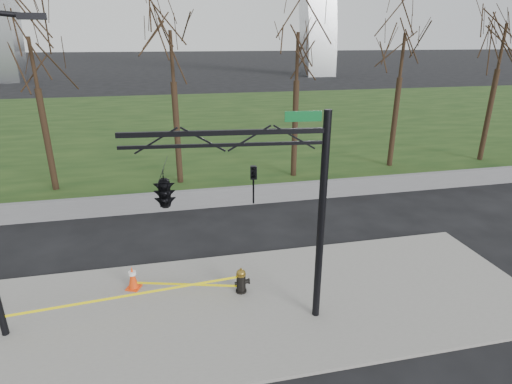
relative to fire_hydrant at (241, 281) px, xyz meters
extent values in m
plane|color=black|center=(-0.01, -0.64, -0.49)|extent=(500.00, 500.00, 0.00)
cube|color=gray|center=(-0.01, -0.64, -0.44)|extent=(18.00, 6.00, 0.10)
cube|color=black|center=(-0.01, 29.36, -0.46)|extent=(120.00, 40.00, 0.06)
cube|color=#59595B|center=(-0.01, 7.36, -0.04)|extent=(60.00, 0.30, 0.90)
cylinder|color=black|center=(-0.01, 0.00, -0.36)|extent=(0.34, 0.34, 0.06)
cylinder|color=black|center=(-0.01, 0.00, -0.09)|extent=(0.26, 0.26, 0.60)
cylinder|color=black|center=(0.20, 0.00, -0.04)|extent=(0.20, 0.16, 0.16)
cylinder|color=black|center=(-0.16, 0.00, -0.07)|extent=(0.10, 0.10, 0.10)
cylinder|color=olive|center=(-0.01, 0.00, 0.24)|extent=(0.30, 0.30, 0.06)
ellipsoid|color=olive|center=(-0.01, 0.00, 0.30)|extent=(0.28, 0.28, 0.21)
cylinder|color=olive|center=(-0.01, 0.00, 0.42)|extent=(0.06, 0.06, 0.08)
cube|color=#F63E0C|center=(-3.34, 0.92, -0.37)|extent=(0.54, 0.54, 0.04)
cone|color=#F63E0C|center=(-3.34, 0.92, 0.03)|extent=(0.31, 0.31, 0.74)
cylinder|color=white|center=(-3.34, 0.92, 0.16)|extent=(0.24, 0.24, 0.11)
cylinder|color=black|center=(-5.22, -0.31, 7.61)|extent=(1.21, 0.34, 0.22)
cube|color=black|center=(-4.63, -0.20, 7.56)|extent=(0.63, 0.33, 0.14)
cylinder|color=black|center=(1.89, -1.56, 2.51)|extent=(0.20, 0.20, 6.00)
cube|color=black|center=(-0.59, -1.30, 5.01)|extent=(4.99, 0.64, 0.12)
cube|color=black|center=(-0.59, -1.30, 4.71)|extent=(4.98, 0.60, 0.08)
cube|color=#0C5926|center=(1.30, -1.50, 5.36)|extent=(0.90, 0.13, 0.25)
imported|color=black|center=(0.10, -1.38, 3.66)|extent=(0.18, 0.22, 1.00)
imported|color=black|center=(-2.09, -1.15, 3.66)|extent=(0.78, 2.53, 1.00)
cube|color=yellow|center=(-3.30, -0.29, 0.17)|extent=(6.58, 0.58, 0.08)
cube|color=yellow|center=(-1.67, 0.46, -0.19)|extent=(3.33, 0.93, 0.08)
camera|label=1|loc=(-1.89, -10.80, 7.12)|focal=28.68mm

